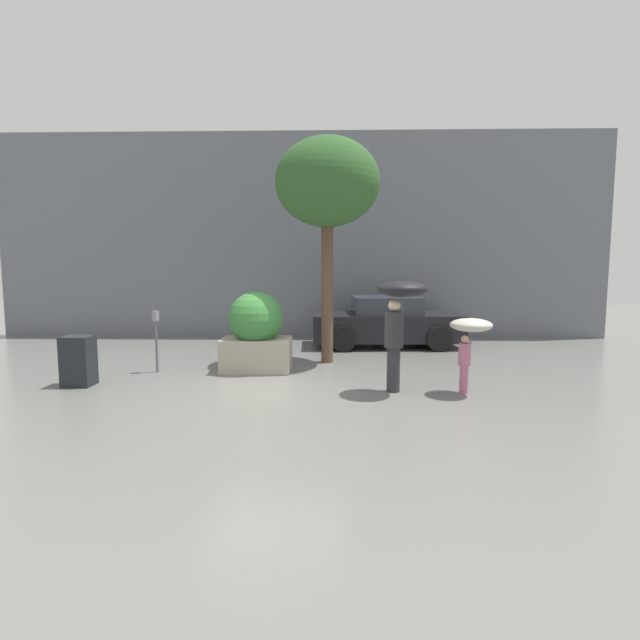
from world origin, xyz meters
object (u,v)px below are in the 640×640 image
(newspaper_box, at_px, (78,361))
(street_tree, at_px, (327,185))
(planter_box, at_px, (256,332))
(person_child, at_px, (470,333))
(person_adult, at_px, (399,308))
(parked_car_near, at_px, (386,323))
(parking_meter, at_px, (156,328))

(newspaper_box, bearing_deg, street_tree, 27.35)
(planter_box, bearing_deg, person_child, -24.32)
(planter_box, height_order, person_adult, person_adult)
(street_tree, bearing_deg, parked_car_near, 56.25)
(planter_box, relative_size, person_adult, 0.86)
(parked_car_near, xyz_separation_m, newspaper_box, (-5.97, -4.60, -0.17))
(street_tree, height_order, newspaper_box, street_tree)
(parking_meter, distance_m, newspaper_box, 1.59)
(person_child, xyz_separation_m, parked_car_near, (-0.86, 5.00, -0.42))
(parking_meter, bearing_deg, street_tree, 18.37)
(planter_box, bearing_deg, parked_car_near, 47.68)
(parking_meter, relative_size, newspaper_box, 1.38)
(person_child, height_order, parking_meter, person_child)
(parked_car_near, relative_size, street_tree, 0.81)
(parked_car_near, height_order, newspaper_box, parked_car_near)
(parking_meter, bearing_deg, planter_box, 5.12)
(person_adult, relative_size, parked_car_near, 0.48)
(person_adult, bearing_deg, newspaper_box, -145.59)
(parked_car_near, bearing_deg, street_tree, 143.66)
(newspaper_box, bearing_deg, person_adult, -3.33)
(person_child, relative_size, street_tree, 0.26)
(parking_meter, bearing_deg, newspaper_box, -131.09)
(person_child, bearing_deg, planter_box, 176.00)
(parked_car_near, bearing_deg, person_child, -172.82)
(person_child, distance_m, newspaper_box, 6.87)
(street_tree, relative_size, parking_meter, 3.93)
(person_child, relative_size, newspaper_box, 1.42)
(planter_box, distance_m, newspaper_box, 3.30)
(planter_box, bearing_deg, parking_meter, -174.88)
(parked_car_near, bearing_deg, newspaper_box, 125.01)
(planter_box, relative_size, person_child, 1.27)
(planter_box, xyz_separation_m, street_tree, (1.43, 0.96, 3.08))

